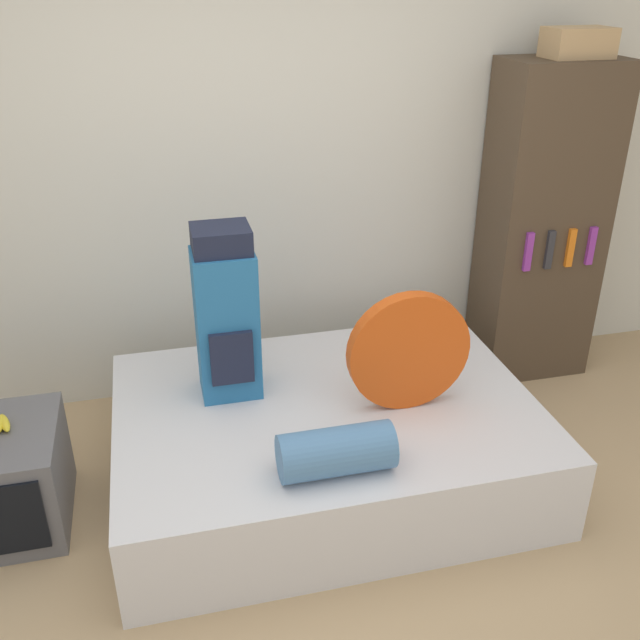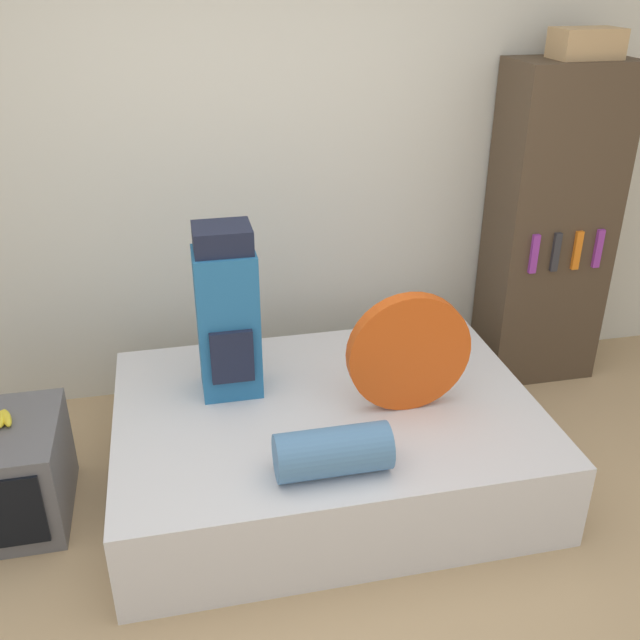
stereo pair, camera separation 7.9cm
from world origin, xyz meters
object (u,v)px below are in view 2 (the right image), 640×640
Objects in this scene: tent_bag at (409,352)px; television at (2,474)px; backpack at (227,314)px; bookshelf at (549,228)px; sleeping_roll at (333,452)px; cardboard_box at (586,43)px.

tent_bag reaches higher than television.
backpack is 1.45× the size of tent_bag.
bookshelf is at bearing 37.39° from tent_bag.
bookshelf is at bearing 15.68° from backpack.
television is at bearing 159.56° from sleeping_roll.
tent_bag is (0.79, -0.33, -0.12)m from backpack.
tent_bag is 0.63m from sleeping_roll.
television is (-1.08, -0.20, -0.59)m from backpack.
tent_bag is 1.22× the size of sleeping_roll.
cardboard_box reaches higher than television.
television is (-1.86, 0.12, -0.48)m from tent_bag.
tent_bag is 0.96× the size of television.
sleeping_roll is at bearing -142.47° from cardboard_box.
bookshelf is 5.50× the size of cardboard_box.
television is at bearing -166.06° from bookshelf.
backpack is at bearing 10.76° from television.
tent_bag is at bearing 41.93° from sleeping_roll.
sleeping_roll is 0.79× the size of television.
backpack is 0.86m from tent_bag.
tent_bag is 1.93m from television.
sleeping_roll is 0.25× the size of bookshelf.
tent_bag is at bearing -3.79° from television.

